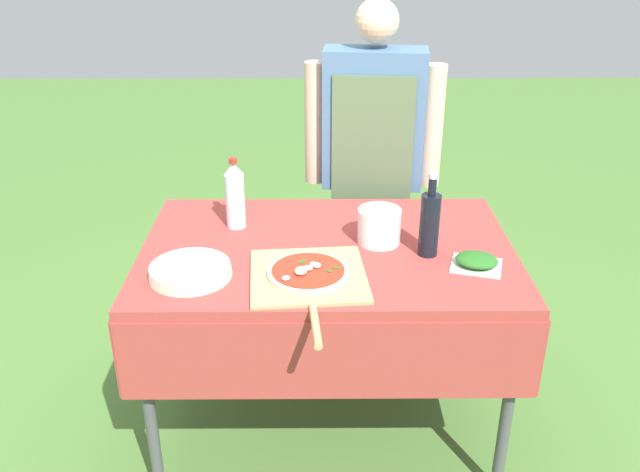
{
  "coord_description": "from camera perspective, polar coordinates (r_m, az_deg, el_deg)",
  "views": [
    {
      "loc": [
        -0.04,
        -2.11,
        1.85
      ],
      "look_at": [
        -0.03,
        0.0,
        0.82
      ],
      "focal_mm": 38.0,
      "sensor_mm": 36.0,
      "label": 1
    }
  ],
  "objects": [
    {
      "name": "ground_plane",
      "position": [
        2.81,
        0.55,
        -15.25
      ],
      "size": [
        12.0,
        12.0,
        0.0
      ],
      "primitive_type": "plane",
      "color": "#517F38"
    },
    {
      "name": "prep_table",
      "position": [
        2.4,
        0.62,
        -2.6
      ],
      "size": [
        1.31,
        0.87,
        0.78
      ],
      "color": "#A83D38",
      "rests_on": "ground"
    },
    {
      "name": "person_cook",
      "position": [
        2.9,
        4.43,
        6.96
      ],
      "size": [
        0.57,
        0.22,
        1.54
      ],
      "rotation": [
        0.0,
        0.0,
        3.04
      ],
      "color": "#333D56",
      "rests_on": "ground"
    },
    {
      "name": "pizza_on_peel",
      "position": [
        2.15,
        -0.99,
        -3.37
      ],
      "size": [
        0.4,
        0.59,
        0.06
      ],
      "rotation": [
        0.0,
        0.0,
        0.08
      ],
      "color": "tan",
      "rests_on": "prep_table"
    },
    {
      "name": "oil_bottle",
      "position": [
        2.29,
        9.21,
        1.09
      ],
      "size": [
        0.07,
        0.07,
        0.29
      ],
      "color": "black",
      "rests_on": "prep_table"
    },
    {
      "name": "water_bottle",
      "position": [
        2.48,
        -7.18,
        3.45
      ],
      "size": [
        0.07,
        0.07,
        0.27
      ],
      "color": "silver",
      "rests_on": "prep_table"
    },
    {
      "name": "herb_container",
      "position": [
        2.28,
        13.06,
        -2.06
      ],
      "size": [
        0.19,
        0.18,
        0.04
      ],
      "rotation": [
        0.0,
        0.0,
        -0.29
      ],
      "color": "silver",
      "rests_on": "prep_table"
    },
    {
      "name": "mixing_tub",
      "position": [
        2.38,
        5.0,
        0.85
      ],
      "size": [
        0.15,
        0.15,
        0.13
      ],
      "primitive_type": "cylinder",
      "color": "silver",
      "rests_on": "prep_table"
    },
    {
      "name": "plate_stack",
      "position": [
        2.21,
        -10.86,
        -2.92
      ],
      "size": [
        0.27,
        0.27,
        0.04
      ],
      "color": "beige",
      "rests_on": "prep_table"
    }
  ]
}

